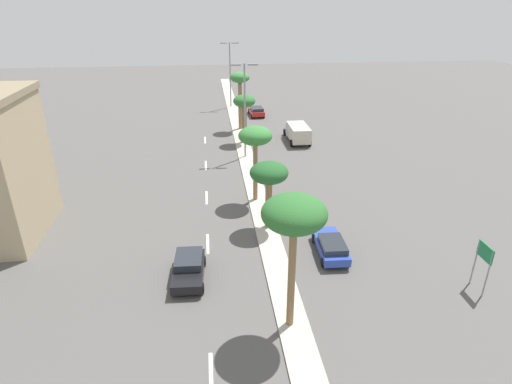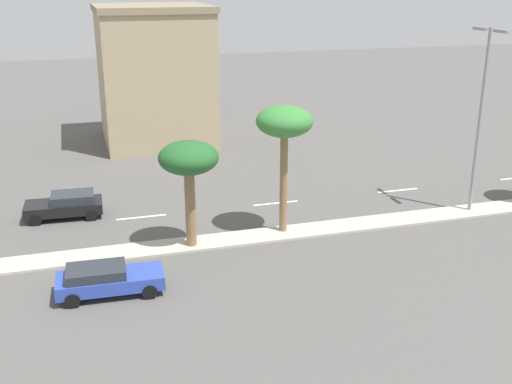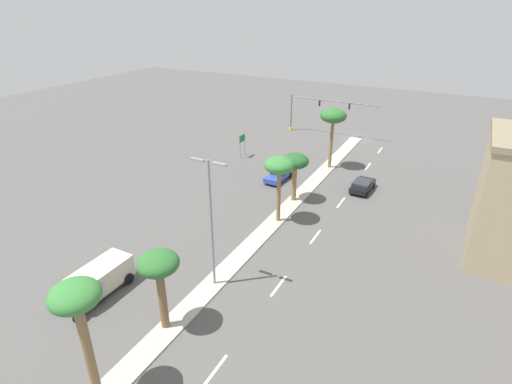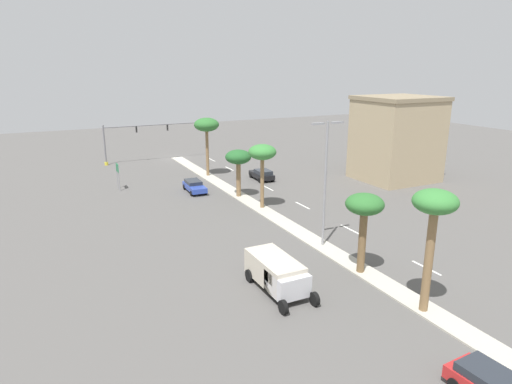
{
  "view_description": "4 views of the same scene",
  "coord_description": "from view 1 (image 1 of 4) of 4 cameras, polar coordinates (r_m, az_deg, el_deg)",
  "views": [
    {
      "loc": [
        -4.22,
        -3.96,
        16.74
      ],
      "look_at": [
        -0.54,
        27.52,
        2.15
      ],
      "focal_mm": 29.69,
      "sensor_mm": 36.0,
      "label": 1
    },
    {
      "loc": [
        28.86,
        20.19,
        13.02
      ],
      "look_at": [
        -0.18,
        28.87,
        2.47
      ],
      "focal_mm": 43.66,
      "sensor_mm": 36.0,
      "label": 2
    },
    {
      "loc": [
        -15.05,
        63.2,
        20.35
      ],
      "look_at": [
        2.27,
        30.36,
        2.69
      ],
      "focal_mm": 28.57,
      "sensor_mm": 36.0,
      "label": 3
    },
    {
      "loc": [
        20.46,
        70.72,
        14.6
      ],
      "look_at": [
        3.18,
        35.89,
        3.63
      ],
      "focal_mm": 31.39,
      "sensor_mm": 36.0,
      "label": 4
    }
  ],
  "objects": [
    {
      "name": "ground_plane",
      "position": [
        43.74,
        -0.62,
        2.22
      ],
      "size": [
        160.0,
        160.0,
        0.0
      ],
      "primitive_type": "plane",
      "color": "#565451"
    },
    {
      "name": "median_curb",
      "position": [
        53.39,
        -1.81,
        6.51
      ],
      "size": [
        1.8,
        93.16,
        0.12
      ],
      "primitive_type": "cube",
      "color": "#B7B2A3",
      "rests_on": "ground"
    },
    {
      "name": "lane_stripe_front",
      "position": [
        22.59,
        -6.08,
        -23.28
      ],
      "size": [
        0.2,
        2.8,
        0.01
      ],
      "primitive_type": "cube",
      "color": "silver",
      "rests_on": "ground"
    },
    {
      "name": "lane_stripe_left",
      "position": [
        32.06,
        -6.52,
        -6.93
      ],
      "size": [
        0.2,
        2.8,
        0.01
      ],
      "primitive_type": "cube",
      "color": "silver",
      "rests_on": "ground"
    },
    {
      "name": "lane_stripe_right",
      "position": [
        39.16,
        -6.67,
        -0.75
      ],
      "size": [
        0.2,
        2.8,
        0.01
      ],
      "primitive_type": "cube",
      "color": "silver",
      "rests_on": "ground"
    },
    {
      "name": "lane_stripe_trailing",
      "position": [
        46.78,
        -6.78,
        3.58
      ],
      "size": [
        0.2,
        2.8,
        0.01
      ],
      "primitive_type": "cube",
      "color": "silver",
      "rests_on": "ground"
    },
    {
      "name": "lane_stripe_near",
      "position": [
        55.42,
        -6.86,
        6.97
      ],
      "size": [
        0.2,
        2.8,
        0.01
      ],
      "primitive_type": "cube",
      "color": "silver",
      "rests_on": "ground"
    },
    {
      "name": "directional_road_sign",
      "position": [
        29.46,
        28.35,
        -7.83
      ],
      "size": [
        0.1,
        1.46,
        3.26
      ],
      "color": "gray",
      "rests_on": "ground"
    },
    {
      "name": "palm_tree_trailing",
      "position": [
        21.03,
        5.16,
        -3.34
      ],
      "size": [
        3.32,
        3.32,
        7.86
      ],
      "color": "olive",
      "rests_on": "median_curb"
    },
    {
      "name": "palm_tree_mid",
      "position": [
        32.05,
        1.76,
        2.31
      ],
      "size": [
        2.95,
        2.95,
        5.4
      ],
      "color": "olive",
      "rests_on": "median_curb"
    },
    {
      "name": "palm_tree_inboard",
      "position": [
        36.25,
        -0.1,
        7.3
      ],
      "size": [
        2.91,
        2.91,
        6.76
      ],
      "color": "olive",
      "rests_on": "median_curb"
    },
    {
      "name": "palm_tree_rear",
      "position": [
        52.79,
        -1.59,
        11.81
      ],
      "size": [
        2.73,
        2.73,
        5.9
      ],
      "color": "brown",
      "rests_on": "median_curb"
    },
    {
      "name": "palm_tree_center",
      "position": [
        58.33,
        -2.19,
        14.62
      ],
      "size": [
        2.62,
        2.62,
        7.69
      ],
      "color": "olive",
      "rests_on": "median_curb"
    },
    {
      "name": "street_lamp_front",
      "position": [
        47.2,
        -1.52,
        11.74
      ],
      "size": [
        2.9,
        0.24,
        10.34
      ],
      "color": "gray",
      "rests_on": "median_curb"
    },
    {
      "name": "street_lamp_right",
      "position": [
        71.49,
        -3.52,
        16.11
      ],
      "size": [
        2.9,
        0.24,
        10.23
      ],
      "color": "gray",
      "rests_on": "median_curb"
    },
    {
      "name": "sedan_blue_rear",
      "position": [
        30.72,
        10.05,
        -7.14
      ],
      "size": [
        2.1,
        4.6,
        1.32
      ],
      "color": "#2D47AD",
      "rests_on": "ground"
    },
    {
      "name": "sedan_red_trailing",
      "position": [
        66.81,
        0.04,
        10.88
      ],
      "size": [
        2.28,
        4.64,
        1.4
      ],
      "color": "red",
      "rests_on": "ground"
    },
    {
      "name": "sedan_black_far",
      "position": [
        28.31,
        -9.06,
        -10.03
      ],
      "size": [
        2.23,
        4.34,
        1.4
      ],
      "color": "black",
      "rests_on": "ground"
    },
    {
      "name": "box_truck",
      "position": [
        54.44,
        5.62,
        8.08
      ],
      "size": [
        2.54,
        6.08,
        2.2
      ],
      "color": "silver",
      "rests_on": "ground"
    }
  ]
}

